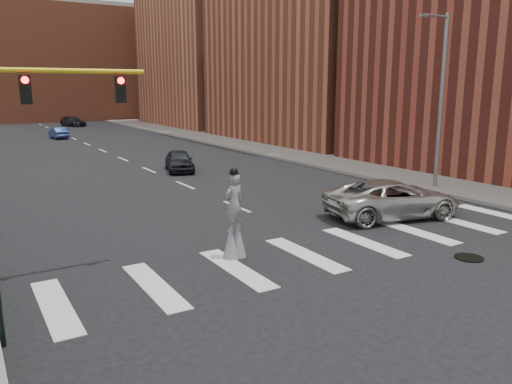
% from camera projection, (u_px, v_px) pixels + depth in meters
% --- Properties ---
extents(ground_plane, '(160.00, 160.00, 0.00)m').
position_uv_depth(ground_plane, '(355.00, 256.00, 16.13)').
color(ground_plane, black).
rests_on(ground_plane, ground).
extents(sidewalk_right, '(5.00, 90.00, 0.18)m').
position_uv_depth(sidewalk_right, '(268.00, 149.00, 43.38)').
color(sidewalk_right, slate).
rests_on(sidewalk_right, ground).
extents(manhole, '(0.90, 0.90, 0.04)m').
position_uv_depth(manhole, '(469.00, 258.00, 15.96)').
color(manhole, black).
rests_on(manhole, ground).
extents(building_mid, '(16.00, 22.00, 24.00)m').
position_uv_depth(building_mid, '(322.00, 20.00, 49.91)').
color(building_mid, '#9A4A30').
rests_on(building_mid, ground).
extents(building_far, '(16.00, 22.00, 20.00)m').
position_uv_depth(building_far, '(216.00, 54.00, 70.46)').
color(building_far, '#B55E43').
rests_on(building_far, ground).
extents(building_backdrop, '(26.00, 14.00, 18.00)m').
position_uv_depth(building_backdrop, '(65.00, 65.00, 82.75)').
color(building_backdrop, '#9A4A30').
rests_on(building_backdrop, ground).
extents(streetlight, '(2.05, 0.20, 9.00)m').
position_uv_depth(streetlight, '(440.00, 97.00, 25.65)').
color(streetlight, slate).
rests_on(streetlight, ground).
extents(stilt_performer, '(0.83, 0.59, 2.93)m').
position_uv_depth(stilt_performer, '(234.00, 222.00, 15.79)').
color(stilt_performer, '#372316').
rests_on(stilt_performer, ground).
extents(suv_crossing, '(6.14, 3.75, 1.59)m').
position_uv_depth(suv_crossing, '(393.00, 199.00, 20.86)').
color(suv_crossing, '#ACAAA2').
rests_on(suv_crossing, ground).
extents(car_near, '(2.66, 4.31, 1.37)m').
position_uv_depth(car_near, '(179.00, 161.00, 32.43)').
color(car_near, black).
rests_on(car_near, ground).
extents(car_mid, '(1.55, 3.68, 1.18)m').
position_uv_depth(car_mid, '(58.00, 133.00, 53.03)').
color(car_mid, navy).
rests_on(car_mid, ground).
extents(car_far, '(3.32, 4.96, 1.33)m').
position_uv_depth(car_far, '(73.00, 121.00, 69.70)').
color(car_far, black).
rests_on(car_far, ground).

